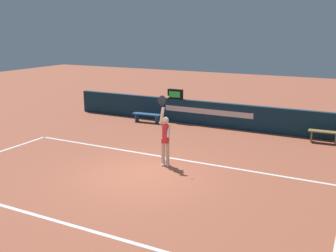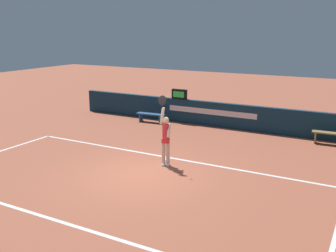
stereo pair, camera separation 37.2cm
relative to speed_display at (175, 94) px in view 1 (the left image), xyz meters
The scene contains 8 objects.
ground_plane 7.76m from the speed_display, 72.58° to the right, with size 60.00×60.00×0.00m, color #A2543B.
court_lines 8.60m from the speed_display, 74.37° to the right, with size 12.45×5.81×0.00m.
back_wall 2.43m from the speed_display, ahead, with size 16.20×0.26×1.20m.
speed_display is the anchor object (origin of this frame).
tennis_player 6.68m from the speed_display, 66.91° to the right, with size 0.53×0.45×2.52m.
tennis_ball 6.97m from the speed_display, 65.96° to the right, with size 0.07×0.07×0.07m.
courtside_bench_near 7.37m from the speed_display, ahead, with size 1.27×0.42×0.52m.
courtside_bench_far 1.83m from the speed_display, 146.17° to the right, with size 1.51×0.47×0.45m.
Camera 1 is at (6.36, -10.42, 4.70)m, focal length 41.83 mm.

